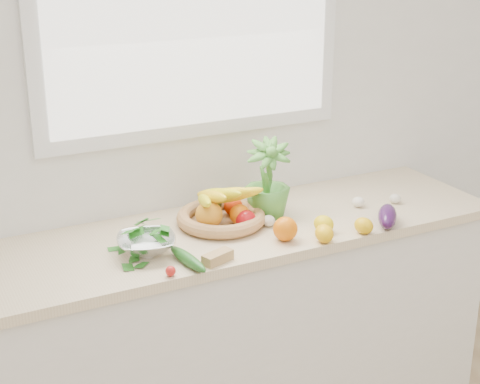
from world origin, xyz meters
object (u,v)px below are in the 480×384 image
potted_herb (267,180)px  colander_with_spinach (146,239)px  apple (246,220)px  fruit_basket (220,213)px  eggplant (387,216)px  cucumber (188,259)px

potted_herb → colander_with_spinach: 0.59m
apple → fruit_basket: fruit_basket is taller
eggplant → colander_with_spinach: (-0.93, 0.18, 0.02)m
apple → eggplant: (0.52, -0.21, -0.00)m
apple → cucumber: bearing=-150.7°
eggplant → colander_with_spinach: size_ratio=0.76×
apple → colander_with_spinach: colander_with_spinach is taller
eggplant → potted_herb: 0.49m
eggplant → fruit_basket: bearing=152.6°
potted_herb → eggplant: bearing=-39.4°
apple → cucumber: apple is taller
eggplant → potted_herb: bearing=140.6°
apple → potted_herb: potted_herb is taller
potted_herb → fruit_basket: 0.23m
eggplant → colander_with_spinach: colander_with_spinach is taller
fruit_basket → eggplant: bearing=-27.4°
eggplant → apple: bearing=157.8°
fruit_basket → colander_with_spinach: size_ratio=1.79×
cucumber → potted_herb: potted_herb is taller
apple → cucumber: (-0.32, -0.18, -0.02)m
cucumber → fruit_basket: 0.37m
eggplant → fruit_basket: size_ratio=0.42×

